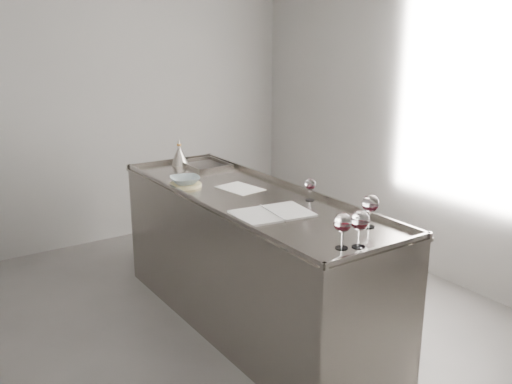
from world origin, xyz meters
TOP-DOWN VIEW (x-y plane):
  - room_shell at (0.00, 0.00)m, footprint 4.54×5.04m
  - counter at (0.50, 0.30)m, footprint 0.77×2.42m
  - wine_glass_left at (0.38, -0.74)m, footprint 0.10×0.10m
  - wine_glass_middle at (0.46, -0.78)m, footprint 0.10×0.10m
  - wine_glass_right at (0.72, -0.59)m, footprint 0.10×0.10m
  - wine_glass_small at (0.78, 0.00)m, footprint 0.07×0.07m
  - notebook at (0.40, -0.10)m, footprint 0.49×0.37m
  - loose_paper_top at (0.55, 0.49)m, footprint 0.26×0.34m
  - trivet at (0.26, 0.76)m, footprint 0.26×0.26m
  - ceramic_bowl at (0.26, 0.76)m, footprint 0.25×0.25m
  - wine_funnel at (0.53, 1.38)m, footprint 0.15×0.15m

SIDE VIEW (x-z plane):
  - counter at x=0.50m, z-range -0.01..0.96m
  - loose_paper_top at x=0.55m, z-range 0.94..0.94m
  - notebook at x=0.40m, z-range 0.94..0.96m
  - trivet at x=0.26m, z-range 0.94..0.96m
  - ceramic_bowl at x=0.26m, z-range 0.96..1.01m
  - wine_funnel at x=0.53m, z-range 0.90..1.12m
  - wine_glass_small at x=0.78m, z-range 0.97..1.12m
  - wine_glass_left at x=0.38m, z-range 0.98..1.17m
  - wine_glass_right at x=0.72m, z-range 0.98..1.17m
  - wine_glass_middle at x=0.46m, z-range 0.98..1.18m
  - room_shell at x=0.00m, z-range -0.02..2.82m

